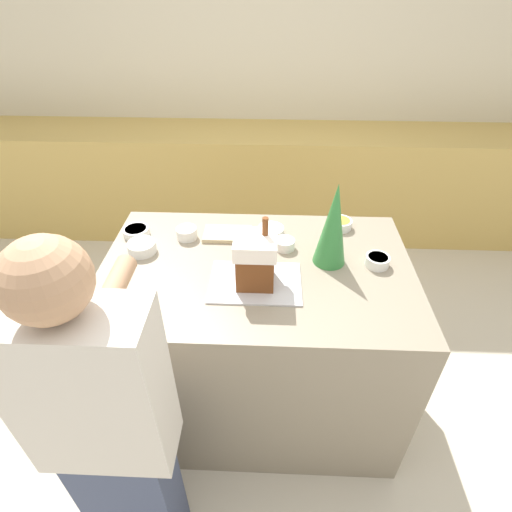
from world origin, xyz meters
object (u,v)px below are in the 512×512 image
at_px(decorative_tree, 333,225).
at_px(candy_bowl_near_tray_left, 340,223).
at_px(baking_tray, 254,282).
at_px(candy_bowl_front_corner, 142,247).
at_px(candy_bowl_beside_tree, 377,260).
at_px(gingerbread_house, 254,259).
at_px(candy_bowl_near_tray_right, 271,231).
at_px(candy_bowl_far_right, 136,231).
at_px(person, 112,437).
at_px(candy_bowl_behind_tray, 285,244).
at_px(candy_bowl_center_rear, 187,233).
at_px(cookbook, 227,234).

xyz_separation_m(decorative_tree, candy_bowl_near_tray_left, (0.09, 0.28, -0.17)).
bearing_deg(candy_bowl_near_tray_left, baking_tray, -132.67).
relative_size(candy_bowl_front_corner, candy_bowl_beside_tree, 1.23).
bearing_deg(candy_bowl_beside_tree, gingerbread_house, -164.93).
bearing_deg(gingerbread_house, candy_bowl_near_tray_right, 80.33).
xyz_separation_m(candy_bowl_far_right, person, (0.17, -0.97, -0.15)).
xyz_separation_m(candy_bowl_behind_tray, person, (-0.57, -0.88, -0.16)).
bearing_deg(person, candy_bowl_front_corner, 96.95).
relative_size(candy_bowl_near_tray_right, candy_bowl_beside_tree, 1.22).
bearing_deg(person, candy_bowl_center_rear, 84.77).
height_order(baking_tray, candy_bowl_behind_tray, candy_bowl_behind_tray).
distance_m(candy_bowl_near_tray_right, person, 1.13).
bearing_deg(baking_tray, candy_bowl_behind_tray, 62.95).
bearing_deg(decorative_tree, person, -133.94).
distance_m(gingerbread_house, candy_bowl_center_rear, 0.49).
bearing_deg(candy_bowl_center_rear, candy_bowl_far_right, 176.87).
bearing_deg(candy_bowl_center_rear, candy_bowl_beside_tree, -11.58).
distance_m(candy_bowl_far_right, candy_bowl_front_corner, 0.15).
bearing_deg(baking_tray, candy_bowl_far_right, 150.40).
distance_m(gingerbread_house, candy_bowl_behind_tray, 0.31).
height_order(candy_bowl_far_right, candy_bowl_front_corner, candy_bowl_front_corner).
bearing_deg(candy_bowl_near_tray_left, decorative_tree, -106.96).
xyz_separation_m(candy_bowl_beside_tree, candy_bowl_behind_tray, (-0.41, 0.11, -0.00)).
xyz_separation_m(gingerbread_house, candy_bowl_far_right, (-0.60, 0.34, -0.11)).
relative_size(candy_bowl_center_rear, person, 0.06).
bearing_deg(candy_bowl_far_right, candy_bowl_front_corner, -64.03).
distance_m(decorative_tree, person, 1.15).
relative_size(candy_bowl_far_right, cookbook, 0.55).
height_order(decorative_tree, person, person).
distance_m(candy_bowl_center_rear, person, 0.97).
bearing_deg(cookbook, candy_bowl_front_corner, -158.52).
bearing_deg(cookbook, candy_bowl_behind_tray, -18.72).
distance_m(decorative_tree, candy_bowl_behind_tray, 0.27).
distance_m(decorative_tree, candy_bowl_far_right, 0.96).
bearing_deg(candy_bowl_beside_tree, candy_bowl_front_corner, 176.96).
height_order(gingerbread_house, candy_bowl_near_tray_right, gingerbread_house).
bearing_deg(candy_bowl_near_tray_right, candy_bowl_far_right, -177.04).
height_order(baking_tray, candy_bowl_beside_tree, candy_bowl_beside_tree).
height_order(decorative_tree, candy_bowl_beside_tree, decorative_tree).
distance_m(candy_bowl_far_right, candy_bowl_behind_tray, 0.74).
xyz_separation_m(baking_tray, candy_bowl_behind_tray, (0.13, 0.26, 0.02)).
xyz_separation_m(candy_bowl_near_tray_right, candy_bowl_near_tray_left, (0.35, 0.08, 0.00)).
bearing_deg(candy_bowl_behind_tray, baking_tray, -117.05).
relative_size(candy_bowl_near_tray_right, person, 0.08).
relative_size(baking_tray, candy_bowl_beside_tree, 3.63).
xyz_separation_m(candy_bowl_near_tray_right, cookbook, (-0.21, -0.02, -0.01)).
bearing_deg(gingerbread_house, cookbook, 112.96).
height_order(candy_bowl_center_rear, person, person).
height_order(baking_tray, candy_bowl_near_tray_left, candy_bowl_near_tray_left).
relative_size(candy_bowl_beside_tree, cookbook, 0.45).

